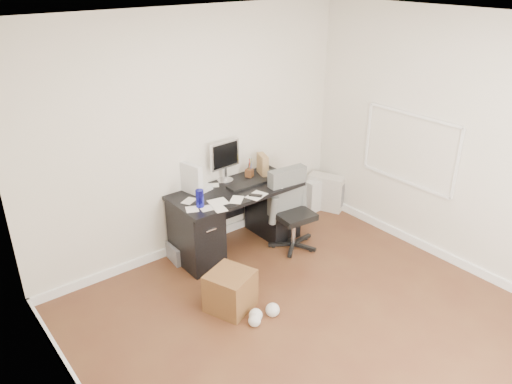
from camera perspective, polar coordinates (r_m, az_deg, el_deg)
ground at (r=4.81m, az=6.91°, el=-15.37°), size 4.00×4.00×0.00m
room_shell at (r=3.99m, az=8.17°, el=3.48°), size 4.02×4.02×2.71m
desk at (r=5.79m, az=-2.27°, el=-2.80°), size 1.50×0.70×0.75m
loose_papers at (r=5.49m, az=-3.69°, el=-0.36°), size 1.10×0.60×0.00m
lcd_monitor at (r=5.75m, az=-3.60°, el=3.54°), size 0.41×0.25×0.50m
keyboard at (r=5.72m, az=-0.98°, el=0.90°), size 0.49×0.18×0.03m
computer_mouse at (r=5.86m, az=1.51°, el=1.69°), size 0.07×0.07×0.06m
travel_mug at (r=5.22m, az=-6.45°, el=-0.74°), size 0.09×0.09×0.19m
white_binder at (r=5.52m, az=-7.42°, el=1.53°), size 0.20×0.32×0.34m
magazine_file at (r=5.98m, az=0.76°, el=3.18°), size 0.17×0.23×0.25m
pen_cup at (r=5.90m, az=-0.77°, el=2.81°), size 0.13×0.13×0.23m
yellow_book at (r=5.96m, az=3.57°, el=1.97°), size 0.26×0.29×0.04m
paper_remote at (r=5.47m, az=0.06°, el=-0.32°), size 0.27×0.24×0.02m
office_chair at (r=5.77m, az=4.37°, el=-2.16°), size 0.59×0.59×0.94m
pc_tower at (r=6.82m, az=7.98°, el=-0.01°), size 0.39×0.52×0.48m
shopping_bag at (r=6.78m, az=6.91°, el=-0.32°), size 0.32×0.23×0.43m
wicker_basket at (r=4.92m, az=-2.95°, el=-11.21°), size 0.51×0.51×0.40m
desk_printer at (r=5.77m, az=-8.12°, el=-6.60°), size 0.37×0.31×0.20m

